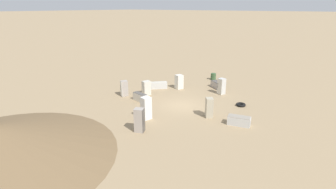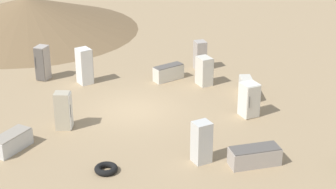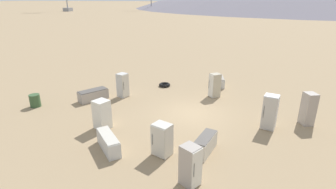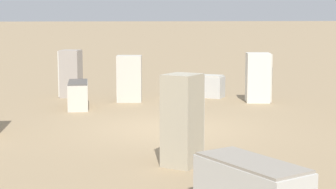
{
  "view_description": "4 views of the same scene",
  "coord_description": "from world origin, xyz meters",
  "px_view_note": "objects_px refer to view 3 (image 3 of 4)",
  "views": [
    {
      "loc": [
        -18.88,
        -12.51,
        8.72
      ],
      "look_at": [
        -0.54,
        1.19,
        0.97
      ],
      "focal_mm": 28.0,
      "sensor_mm": 36.0,
      "label": 1
    },
    {
      "loc": [
        17.13,
        -16.01,
        10.92
      ],
      "look_at": [
        1.01,
        1.25,
        0.7
      ],
      "focal_mm": 60.0,
      "sensor_mm": 36.0,
      "label": 2
    },
    {
      "loc": [
        -2.83,
        14.12,
        6.53
      ],
      "look_at": [
        1.43,
        0.27,
        1.16
      ],
      "focal_mm": 28.0,
      "sensor_mm": 36.0,
      "label": 3
    },
    {
      "loc": [
        -4.41,
        -12.48,
        2.63
      ],
      "look_at": [
        0.23,
        0.61,
        0.75
      ],
      "focal_mm": 60.0,
      "sensor_mm": 36.0,
      "label": 4
    }
  ],
  "objects_px": {
    "discarded_fridge_0": "(93,95)",
    "discarded_fridge_5": "(190,166)",
    "discarded_fridge_6": "(219,81)",
    "discarded_fridge_9": "(162,140)",
    "discarded_fridge_2": "(215,85)",
    "scrap_tire": "(165,85)",
    "discarded_fridge_3": "(108,142)",
    "discarded_fridge_8": "(308,109)",
    "rusty_barrel": "(35,101)",
    "discarded_fridge_10": "(205,144)",
    "discarded_fridge_4": "(270,112)",
    "discarded_fridge_1": "(102,114)",
    "discarded_fridge_7": "(123,85)"
  },
  "relations": [
    {
      "from": "discarded_fridge_5",
      "to": "discarded_fridge_6",
      "type": "relative_size",
      "value": 0.87
    },
    {
      "from": "discarded_fridge_5",
      "to": "rusty_barrel",
      "type": "xyz_separation_m",
      "value": [
        11.03,
        -4.35,
        -0.4
      ]
    },
    {
      "from": "discarded_fridge_4",
      "to": "discarded_fridge_0",
      "type": "bearing_deg",
      "value": 8.59
    },
    {
      "from": "discarded_fridge_0",
      "to": "discarded_fridge_4",
      "type": "bearing_deg",
      "value": 27.57
    },
    {
      "from": "discarded_fridge_6",
      "to": "discarded_fridge_8",
      "type": "height_order",
      "value": "discarded_fridge_8"
    },
    {
      "from": "discarded_fridge_3",
      "to": "discarded_fridge_7",
      "type": "xyz_separation_m",
      "value": [
        2.44,
        -6.43,
        0.46
      ]
    },
    {
      "from": "discarded_fridge_6",
      "to": "discarded_fridge_9",
      "type": "xyz_separation_m",
      "value": [
        1.21,
        10.52,
        0.38
      ]
    },
    {
      "from": "discarded_fridge_2",
      "to": "discarded_fridge_7",
      "type": "xyz_separation_m",
      "value": [
        6.1,
        1.84,
        0.0
      ]
    },
    {
      "from": "discarded_fridge_5",
      "to": "rusty_barrel",
      "type": "relative_size",
      "value": 1.99
    },
    {
      "from": "discarded_fridge_4",
      "to": "rusty_barrel",
      "type": "distance_m",
      "value": 14.08
    },
    {
      "from": "discarded_fridge_1",
      "to": "discarded_fridge_3",
      "type": "relative_size",
      "value": 0.88
    },
    {
      "from": "discarded_fridge_3",
      "to": "discarded_fridge_8",
      "type": "bearing_deg",
      "value": 165.19
    },
    {
      "from": "discarded_fridge_2",
      "to": "discarded_fridge_7",
      "type": "relative_size",
      "value": 0.99
    },
    {
      "from": "discarded_fridge_2",
      "to": "scrap_tire",
      "type": "xyz_separation_m",
      "value": [
        4.02,
        -1.16,
        -0.71
      ]
    },
    {
      "from": "discarded_fridge_1",
      "to": "discarded_fridge_10",
      "type": "xyz_separation_m",
      "value": [
        -5.6,
        0.72,
        -0.39
      ]
    },
    {
      "from": "discarded_fridge_3",
      "to": "discarded_fridge_4",
      "type": "xyz_separation_m",
      "value": [
        -7.04,
        -4.38,
        0.55
      ]
    },
    {
      "from": "discarded_fridge_10",
      "to": "scrap_tire",
      "type": "distance_m",
      "value": 9.5
    },
    {
      "from": "discarded_fridge_8",
      "to": "discarded_fridge_9",
      "type": "distance_m",
      "value": 8.38
    },
    {
      "from": "discarded_fridge_1",
      "to": "discarded_fridge_6",
      "type": "height_order",
      "value": "discarded_fridge_1"
    },
    {
      "from": "discarded_fridge_6",
      "to": "discarded_fridge_10",
      "type": "relative_size",
      "value": 1.08
    },
    {
      "from": "discarded_fridge_6",
      "to": "rusty_barrel",
      "type": "relative_size",
      "value": 2.28
    },
    {
      "from": "discarded_fridge_2",
      "to": "discarded_fridge_7",
      "type": "distance_m",
      "value": 6.37
    },
    {
      "from": "discarded_fridge_4",
      "to": "discarded_fridge_10",
      "type": "height_order",
      "value": "discarded_fridge_4"
    },
    {
      "from": "discarded_fridge_2",
      "to": "rusty_barrel",
      "type": "xyz_separation_m",
      "value": [
        10.64,
        5.13,
        -0.43
      ]
    },
    {
      "from": "discarded_fridge_0",
      "to": "discarded_fridge_7",
      "type": "height_order",
      "value": "discarded_fridge_7"
    },
    {
      "from": "discarded_fridge_0",
      "to": "discarded_fridge_4",
      "type": "xyz_separation_m",
      "value": [
        -11.11,
        0.86,
        0.57
      ]
    },
    {
      "from": "scrap_tire",
      "to": "rusty_barrel",
      "type": "relative_size",
      "value": 1.1
    },
    {
      "from": "discarded_fridge_7",
      "to": "scrap_tire",
      "type": "relative_size",
      "value": 1.89
    },
    {
      "from": "discarded_fridge_0",
      "to": "discarded_fridge_5",
      "type": "distance_m",
      "value": 10.37
    },
    {
      "from": "discarded_fridge_2",
      "to": "discarded_fridge_8",
      "type": "height_order",
      "value": "discarded_fridge_8"
    },
    {
      "from": "discarded_fridge_6",
      "to": "rusty_barrel",
      "type": "distance_m",
      "value": 13.14
    },
    {
      "from": "discarded_fridge_2",
      "to": "discarded_fridge_5",
      "type": "bearing_deg",
      "value": 141.57
    },
    {
      "from": "discarded_fridge_9",
      "to": "discarded_fridge_5",
      "type": "bearing_deg",
      "value": 155.18
    },
    {
      "from": "discarded_fridge_1",
      "to": "discarded_fridge_5",
      "type": "relative_size",
      "value": 0.98
    },
    {
      "from": "discarded_fridge_4",
      "to": "scrap_tire",
      "type": "distance_m",
      "value": 8.99
    },
    {
      "from": "discarded_fridge_1",
      "to": "scrap_tire",
      "type": "height_order",
      "value": "discarded_fridge_1"
    },
    {
      "from": "discarded_fridge_7",
      "to": "discarded_fridge_10",
      "type": "distance_m",
      "value": 8.54
    },
    {
      "from": "scrap_tire",
      "to": "discarded_fridge_6",
      "type": "bearing_deg",
      "value": -160.15
    },
    {
      "from": "discarded_fridge_2",
      "to": "discarded_fridge_3",
      "type": "height_order",
      "value": "discarded_fridge_2"
    },
    {
      "from": "discarded_fridge_0",
      "to": "discarded_fridge_2",
      "type": "bearing_deg",
      "value": 53.47
    },
    {
      "from": "discarded_fridge_1",
      "to": "discarded_fridge_7",
      "type": "distance_m",
      "value": 4.72
    },
    {
      "from": "discarded_fridge_2",
      "to": "scrap_tire",
      "type": "distance_m",
      "value": 4.24
    },
    {
      "from": "discarded_fridge_6",
      "to": "discarded_fridge_9",
      "type": "bearing_deg",
      "value": -110.53
    },
    {
      "from": "discarded_fridge_9",
      "to": "scrap_tire",
      "type": "relative_size",
      "value": 1.67
    },
    {
      "from": "discarded_fridge_4",
      "to": "discarded_fridge_6",
      "type": "height_order",
      "value": "discarded_fridge_4"
    },
    {
      "from": "discarded_fridge_0",
      "to": "discarded_fridge_6",
      "type": "height_order",
      "value": "discarded_fridge_0"
    },
    {
      "from": "rusty_barrel",
      "to": "discarded_fridge_9",
      "type": "bearing_deg",
      "value": 163.51
    },
    {
      "from": "scrap_tire",
      "to": "discarded_fridge_0",
      "type": "bearing_deg",
      "value": 48.51
    },
    {
      "from": "scrap_tire",
      "to": "discarded_fridge_1",
      "type": "bearing_deg",
      "value": 82.38
    },
    {
      "from": "discarded_fridge_3",
      "to": "discarded_fridge_10",
      "type": "distance_m",
      "value": 4.37
    }
  ]
}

